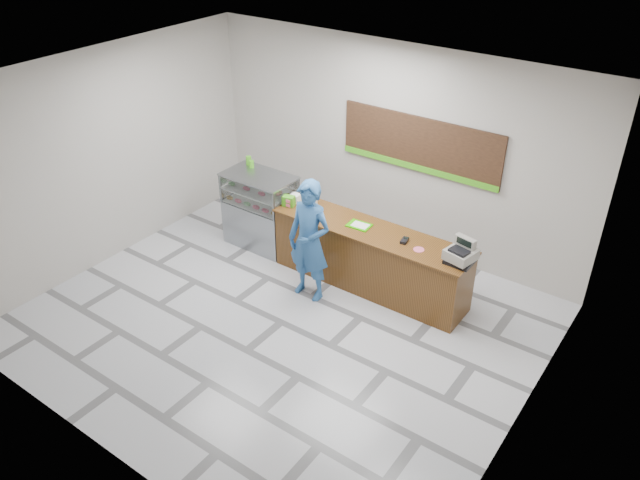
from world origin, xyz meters
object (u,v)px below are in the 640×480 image
Objects in this scene: display_case at (260,210)px; cash_register at (461,254)px; customer at (309,241)px; serving_tray at (359,225)px; sales_counter at (370,258)px.

display_case is 3.73m from cash_register.
serving_tray is at bearing 59.39° from customer.
serving_tray is at bearing -0.07° from display_case.
display_case is 2.04m from serving_tray.
cash_register is 1.69m from serving_tray.
serving_tray is (-1.69, 0.03, -0.12)m from cash_register.
customer is (1.60, -0.73, 0.30)m from display_case.
sales_counter is 1.68× the size of customer.
cash_register is at bearing -1.17° from sales_counter.
cash_register is 1.22× the size of serving_tray.
cash_register reaches higher than sales_counter.
cash_register is at bearing -0.46° from display_case.
cash_register is at bearing 17.39° from customer.
serving_tray is at bearing -169.62° from cash_register.
customer is (-2.10, -0.70, -0.19)m from cash_register.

